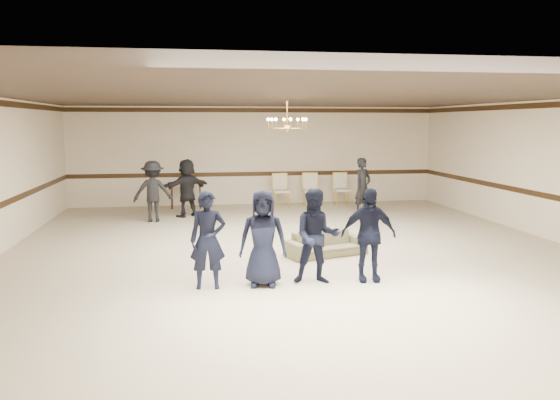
{
  "coord_description": "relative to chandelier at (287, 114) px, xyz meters",
  "views": [
    {
      "loc": [
        -2.11,
        -11.14,
        2.68
      ],
      "look_at": [
        -0.4,
        -0.5,
        1.17
      ],
      "focal_mm": 35.52,
      "sensor_mm": 36.0,
      "label": 1
    }
  ],
  "objects": [
    {
      "name": "adult_right",
      "position": [
        2.85,
        3.41,
        -2.04
      ],
      "size": [
        0.72,
        0.66,
        1.66
      ],
      "primitive_type": "imported",
      "rotation": [
        0.0,
        0.0,
        0.58
      ],
      "color": "black",
      "rests_on": "floor"
    },
    {
      "name": "console_table",
      "position": [
        -2.29,
        5.41,
        -2.46
      ],
      "size": [
        1.0,
        0.45,
        0.83
      ],
      "primitive_type": "cube",
      "rotation": [
        0.0,
        0.0,
        0.03
      ],
      "color": "#341C11",
      "rests_on": "floor"
    },
    {
      "name": "boy_a",
      "position": [
        -1.87,
        -3.3,
        -2.08
      ],
      "size": [
        0.6,
        0.4,
        1.6
      ],
      "primitive_type": "imported",
      "rotation": [
        0.0,
        0.0,
        -0.04
      ],
      "color": "black",
      "rests_on": "floor"
    },
    {
      "name": "room",
      "position": [
        0.0,
        -1.0,
        -1.28
      ],
      "size": [
        12.01,
        14.01,
        3.21
      ],
      "color": "#B8AD8D",
      "rests_on": "ground"
    },
    {
      "name": "boy_d",
      "position": [
        0.83,
        -3.3,
        -2.08
      ],
      "size": [
        0.97,
        0.48,
        1.6
      ],
      "primitive_type": "imported",
      "rotation": [
        0.0,
        0.0,
        -0.1
      ],
      "color": "black",
      "rests_on": "floor"
    },
    {
      "name": "adult_mid",
      "position": [
        -2.25,
        3.81,
        -2.04
      ],
      "size": [
        1.57,
        1.23,
        1.66
      ],
      "primitive_type": "imported",
      "rotation": [
        0.0,
        0.0,
        3.7
      ],
      "color": "black",
      "rests_on": "floor"
    },
    {
      "name": "chandelier",
      "position": [
        0.0,
        0.0,
        0.0
      ],
      "size": [
        0.94,
        0.94,
        0.89
      ],
      "primitive_type": null,
      "color": "#B28339",
      "rests_on": "ceiling"
    },
    {
      "name": "crown_molding",
      "position": [
        0.0,
        5.99,
        0.21
      ],
      "size": [
        12.0,
        0.02,
        0.14
      ],
      "primitive_type": "cube",
      "color": "#311C0E",
      "rests_on": "wall_back"
    },
    {
      "name": "boy_c",
      "position": [
        -0.07,
        -3.3,
        -2.08
      ],
      "size": [
        0.86,
        0.72,
        1.6
      ],
      "primitive_type": "imported",
      "rotation": [
        0.0,
        0.0,
        -0.15
      ],
      "color": "black",
      "rests_on": "floor"
    },
    {
      "name": "adult_left",
      "position": [
        -3.15,
        3.11,
        -2.04
      ],
      "size": [
        1.09,
        0.66,
        1.66
      ],
      "primitive_type": "imported",
      "rotation": [
        0.0,
        0.0,
        3.1
      ],
      "color": "black",
      "rests_on": "floor"
    },
    {
      "name": "banquet_chair_mid",
      "position": [
        1.71,
        5.21,
        -2.35
      ],
      "size": [
        0.52,
        0.52,
        1.04
      ],
      "primitive_type": null,
      "rotation": [
        0.0,
        0.0,
        -0.03
      ],
      "color": "beige",
      "rests_on": "floor"
    },
    {
      "name": "banquet_chair_right",
      "position": [
        2.71,
        5.21,
        -2.35
      ],
      "size": [
        0.53,
        0.53,
        1.04
      ],
      "primitive_type": null,
      "rotation": [
        0.0,
        0.0,
        0.06
      ],
      "color": "beige",
      "rests_on": "floor"
    },
    {
      "name": "settee",
      "position": [
        0.56,
        -1.42,
        -2.63
      ],
      "size": [
        1.77,
        1.1,
        0.48
      ],
      "primitive_type": "imported",
      "rotation": [
        0.0,
        0.0,
        0.3
      ],
      "color": "olive",
      "rests_on": "floor"
    },
    {
      "name": "chair_rail",
      "position": [
        0.0,
        5.99,
        -1.88
      ],
      "size": [
        12.0,
        0.02,
        0.14
      ],
      "primitive_type": "cube",
      "color": "#311C0E",
      "rests_on": "wall_back"
    },
    {
      "name": "boy_b",
      "position": [
        -0.97,
        -3.3,
        -2.08
      ],
      "size": [
        0.85,
        0.63,
        1.6
      ],
      "primitive_type": "imported",
      "rotation": [
        0.0,
        0.0,
        -0.16
      ],
      "color": "black",
      "rests_on": "floor"
    },
    {
      "name": "banquet_chair_left",
      "position": [
        0.71,
        5.21,
        -2.35
      ],
      "size": [
        0.54,
        0.54,
        1.04
      ],
      "primitive_type": null,
      "rotation": [
        0.0,
        0.0,
        0.08
      ],
      "color": "beige",
      "rests_on": "floor"
    }
  ]
}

